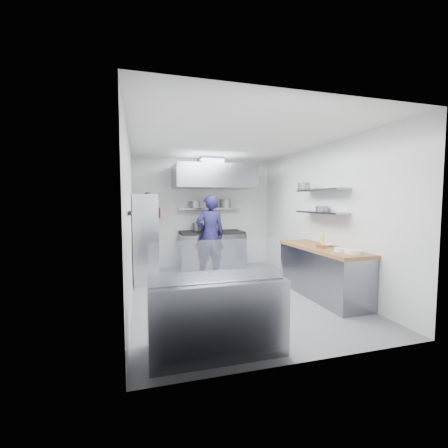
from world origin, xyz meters
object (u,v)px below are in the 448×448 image
object	(u,v)px
gas_range	(212,251)
wire_rack	(146,238)
display_case	(216,315)
chef	(210,235)

from	to	relation	value
gas_range	wire_rack	distance (m)	1.88
wire_rack	display_case	bearing A→B (deg)	-78.23
gas_range	chef	distance (m)	0.75
wire_rack	display_case	size ratio (longest dim) A/B	1.23
chef	display_case	bearing A→B (deg)	79.32
chef	wire_rack	world-z (taller)	chef
gas_range	display_case	distance (m)	4.21
chef	display_case	xyz separation A→B (m)	(-0.78, -3.54, -0.50)
gas_range	display_case	xyz separation A→B (m)	(-0.94, -4.10, -0.03)
wire_rack	display_case	world-z (taller)	wire_rack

